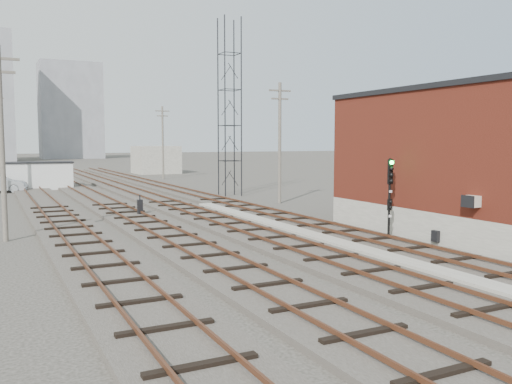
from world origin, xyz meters
TOP-DOWN VIEW (x-y plane):
  - ground at (0.00, 60.00)m, footprint 320.00×320.00m
  - track_right at (2.50, 39.00)m, footprint 3.20×90.00m
  - track_mid_right at (-1.50, 39.00)m, footprint 3.20×90.00m
  - track_mid_left at (-5.50, 39.00)m, footprint 3.20×90.00m
  - track_left at (-9.50, 39.00)m, footprint 3.20×90.00m
  - platform_curb at (0.50, 14.00)m, footprint 0.90×28.00m
  - brick_building at (7.50, 12.00)m, footprint 6.54×12.20m
  - lattice_tower at (5.50, 35.00)m, footprint 1.60×1.60m
  - utility_pole_left_a at (-12.50, 20.00)m, footprint 1.80×0.24m
  - utility_pole_right_a at (6.50, 28.00)m, footprint 1.80×0.24m
  - utility_pole_right_b at (6.50, 58.00)m, footprint 1.80×0.24m
  - apartment_right at (8.00, 150.00)m, footprint 16.00×12.00m
  - shed_right at (9.00, 70.00)m, footprint 6.00×6.00m
  - signal_mast at (3.70, 12.25)m, footprint 0.40×0.41m
  - switch_stand at (-4.81, 25.30)m, footprint 0.31×0.31m
  - site_trailer at (-8.69, 48.98)m, footprint 6.53×3.12m

SIDE VIEW (x-z plane):
  - ground at x=0.00m, z-range 0.00..0.00m
  - track_right at x=2.50m, z-range -0.09..0.30m
  - track_mid_right at x=-1.50m, z-range -0.09..0.30m
  - track_mid_left at x=-5.50m, z-range -0.09..0.30m
  - track_left at x=-9.50m, z-range -0.09..0.30m
  - platform_curb at x=0.50m, z-range 0.00..0.26m
  - switch_stand at x=-4.81m, z-range -0.04..1.25m
  - site_trailer at x=-8.69m, z-range 0.01..2.70m
  - shed_right at x=9.00m, z-range 0.00..4.00m
  - signal_mast at x=3.70m, z-range 0.32..4.19m
  - brick_building at x=7.50m, z-range 0.02..7.24m
  - utility_pole_left_a at x=-12.50m, z-range 0.30..9.30m
  - utility_pole_right_a at x=6.50m, z-range 0.30..9.30m
  - utility_pole_right_b at x=6.50m, z-range 0.30..9.30m
  - lattice_tower at x=5.50m, z-range 0.00..15.00m
  - apartment_right at x=8.00m, z-range 0.00..26.00m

